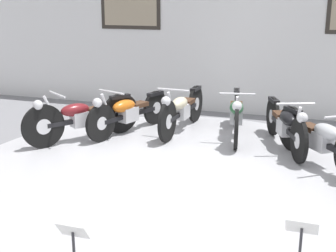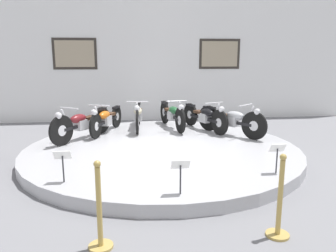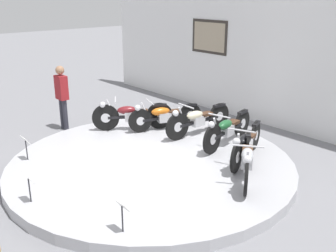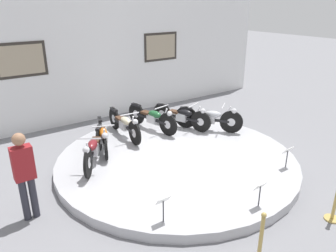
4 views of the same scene
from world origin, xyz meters
The scene contains 15 objects.
ground_plane centered at (0.00, 0.00, 0.00)m, with size 60.00×60.00×0.00m, color slate.
display_platform centered at (0.00, 0.00, 0.11)m, with size 5.86×5.86×0.21m, color #ADADB2.
back_wall centered at (0.00, 4.33, 2.03)m, with size 14.00×0.22×4.05m.
motorcycle_maroon centered at (-1.81, 0.82, 0.61)m, with size 1.19×1.70×0.81m.
motorcycle_orange centered at (-1.29, 1.46, 0.58)m, with size 0.75×1.86×0.78m.
motorcycle_cream centered at (-0.46, 1.82, 0.61)m, with size 0.54×2.01×0.81m.
motorcycle_green centered at (0.47, 1.82, 0.61)m, with size 0.57×1.99×0.81m.
motorcycle_black centered at (1.29, 1.46, 0.59)m, with size 0.80×1.86×0.79m.
motorcycle_silver centered at (1.81, 0.82, 0.61)m, with size 1.26×1.64×0.81m.
info_placard_front_left centered at (-1.72, -1.92, 0.58)m, with size 0.26×0.11×0.51m.
info_placard_front_centre centered at (0.00, -2.58, 0.58)m, with size 0.26×0.11×0.51m.
info_placard_front_right centered at (1.72, -1.92, 0.58)m, with size 0.26×0.11×0.51m.
visitor_standing centered at (-3.52, -0.17, 0.98)m, with size 0.36×0.23×1.72m.
stanchion_post_left_of_entry centered at (-1.04, -3.47, 0.34)m, with size 0.28×0.28×1.02m.
stanchion_post_right_of_entry centered at (1.04, -3.47, 0.34)m, with size 0.28×0.28×1.02m.
Camera 4 is at (-4.39, -5.84, 3.85)m, focal length 35.00 mm.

